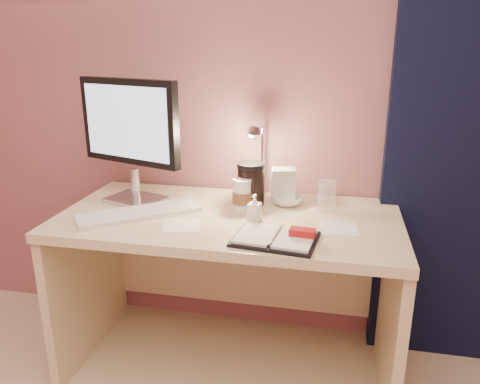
% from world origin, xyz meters
% --- Properties ---
extents(room, '(3.50, 3.50, 3.50)m').
position_xyz_m(room, '(0.95, 1.69, 1.14)').
color(room, '#C6B28E').
rests_on(room, ground).
extents(desk, '(1.40, 0.70, 0.73)m').
position_xyz_m(desk, '(0.00, 1.45, 0.50)').
color(desk, beige).
rests_on(desk, ground).
extents(monitor, '(0.49, 0.25, 0.54)m').
position_xyz_m(monitor, '(-0.45, 1.46, 1.05)').
color(monitor, silver).
rests_on(monitor, desk).
extents(keyboard, '(0.49, 0.43, 0.02)m').
position_xyz_m(keyboard, '(-0.36, 1.30, 0.74)').
color(keyboard, silver).
rests_on(keyboard, desk).
extents(planner, '(0.32, 0.25, 0.05)m').
position_xyz_m(planner, '(0.23, 1.16, 0.74)').
color(planner, black).
rests_on(planner, desk).
extents(paper_a, '(0.17, 0.17, 0.00)m').
position_xyz_m(paper_a, '(-0.15, 1.23, 0.73)').
color(paper_a, white).
rests_on(paper_a, desk).
extents(paper_b, '(0.16, 0.16, 0.00)m').
position_xyz_m(paper_b, '(0.45, 1.32, 0.73)').
color(paper_b, white).
rests_on(paper_b, desk).
extents(coffee_cup, '(0.08, 0.08, 0.13)m').
position_xyz_m(coffee_cup, '(0.04, 1.47, 0.79)').
color(coffee_cup, white).
rests_on(coffee_cup, desk).
extents(clear_cup, '(0.08, 0.08, 0.13)m').
position_xyz_m(clear_cup, '(0.39, 1.51, 0.80)').
color(clear_cup, white).
rests_on(clear_cup, desk).
extents(bowl, '(0.15, 0.15, 0.04)m').
position_xyz_m(bowl, '(0.22, 1.56, 0.75)').
color(bowl, silver).
rests_on(bowl, desk).
extents(lotion_bottle, '(0.06, 0.06, 0.11)m').
position_xyz_m(lotion_bottle, '(0.11, 1.34, 0.78)').
color(lotion_bottle, white).
rests_on(lotion_bottle, desk).
extents(dark_jar, '(0.12, 0.12, 0.17)m').
position_xyz_m(dark_jar, '(0.06, 1.53, 0.81)').
color(dark_jar, black).
rests_on(dark_jar, desk).
extents(product_box, '(0.12, 0.10, 0.15)m').
position_xyz_m(product_box, '(0.20, 1.59, 0.81)').
color(product_box, beige).
rests_on(product_box, desk).
extents(desk_lamp, '(0.10, 0.21, 0.34)m').
position_xyz_m(desk_lamp, '(0.10, 1.60, 0.94)').
color(desk_lamp, silver).
rests_on(desk_lamp, desk).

